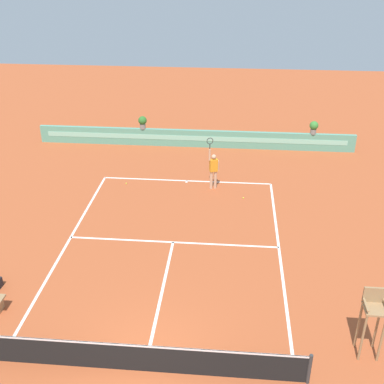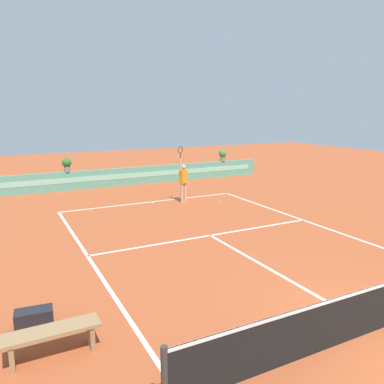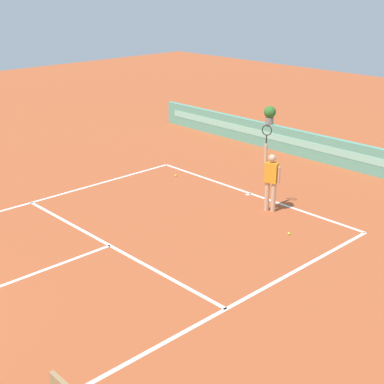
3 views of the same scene
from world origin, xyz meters
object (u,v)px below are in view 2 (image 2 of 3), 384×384
Objects in this scene: bench_courtside at (52,336)px; tennis_ball_mid_court at (221,202)px; tennis_player at (183,180)px; tennis_ball_near_baseline at (91,212)px; gear_bag at (34,318)px; potted_plant_far_right at (223,155)px; potted_plant_left at (67,164)px.

bench_courtside is 23.53× the size of tennis_ball_mid_court.
tennis_player is 38.01× the size of tennis_ball_near_baseline.
tennis_player is 1.99m from tennis_ball_mid_court.
tennis_player is at bearing 147.13° from tennis_ball_mid_court.
gear_bag is 0.27× the size of tennis_player.
bench_courtside reaches higher than gear_bag.
gear_bag is at bearing -133.14° from potted_plant_far_right.
tennis_ball_near_baseline is 5.31m from potted_plant_left.
tennis_ball_near_baseline is 0.09× the size of potted_plant_far_right.
tennis_ball_near_baseline is at bearing 70.23° from gear_bag.
gear_bag reaches higher than tennis_ball_mid_court.
bench_courtside is 11.57m from tennis_player.
tennis_ball_near_baseline is (2.74, 9.27, -0.34)m from bench_courtside.
gear_bag is 0.97× the size of potted_plant_left.
potted_plant_left is 9.57m from potted_plant_far_right.
tennis_ball_mid_court is (8.40, 8.29, -0.34)m from bench_courtside.
tennis_player reaches higher than potted_plant_left.
gear_bag is at bearing -109.77° from tennis_ball_near_baseline.
bench_courtside is at bearing -106.43° from tennis_ball_near_baseline.
tennis_player reaches higher than tennis_ball_mid_court.
potted_plant_far_right is (9.51, 5.12, 1.38)m from tennis_ball_near_baseline.
gear_bag is 11.20m from tennis_ball_mid_court.
tennis_player is 7.41m from potted_plant_far_right.
bench_courtside is 11.81m from tennis_ball_mid_court.
tennis_player is at bearing 48.55° from gear_bag.
gear_bag is at bearing -102.21° from potted_plant_left.
gear_bag is 10.29× the size of tennis_ball_mid_court.
tennis_player is 6.73m from potted_plant_left.
potted_plant_far_right is at bearing 44.40° from tennis_player.
potted_plant_far_right is at bearing 46.86° from gear_bag.
tennis_player reaches higher than potted_plant_far_right.
tennis_ball_near_baseline is (2.93, 8.16, -0.15)m from gear_bag.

